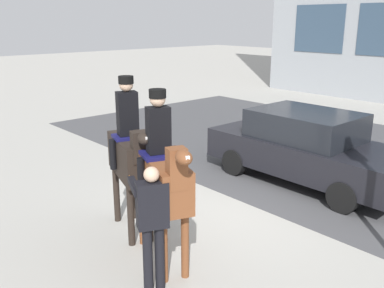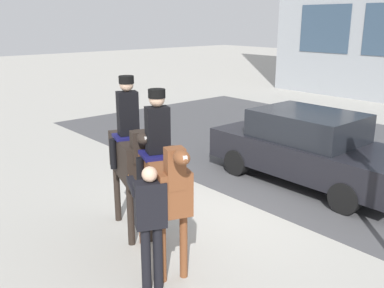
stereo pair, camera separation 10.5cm
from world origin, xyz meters
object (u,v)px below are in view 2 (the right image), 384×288
(pedestrian_bystander, at_px, (150,218))
(street_car_near_lane, at_px, (309,147))
(mounted_horse_lead, at_px, (131,154))
(mounted_horse_companion, at_px, (161,174))

(pedestrian_bystander, bearing_deg, street_car_near_lane, -54.26)
(pedestrian_bystander, bearing_deg, mounted_horse_lead, -0.39)
(pedestrian_bystander, xyz_separation_m, street_car_near_lane, (-0.94, 4.94, -0.23))
(mounted_horse_companion, height_order, pedestrian_bystander, mounted_horse_companion)
(mounted_horse_companion, bearing_deg, street_car_near_lane, 116.63)
(mounted_horse_companion, height_order, street_car_near_lane, mounted_horse_companion)
(mounted_horse_lead, distance_m, street_car_near_lane, 4.29)
(pedestrian_bystander, relative_size, street_car_near_lane, 0.39)
(mounted_horse_lead, bearing_deg, mounted_horse_companion, 8.37)
(mounted_horse_lead, xyz_separation_m, mounted_horse_companion, (1.06, -0.19, -0.02))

